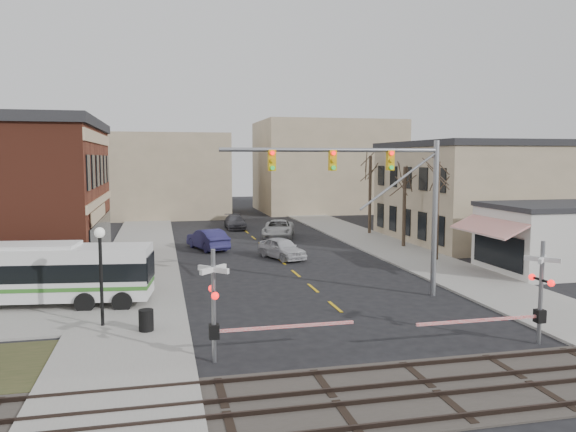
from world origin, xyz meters
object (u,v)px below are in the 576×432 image
object	(u,v)px
street_lamp	(100,255)
pedestrian_near	(138,284)
rr_crossing_east	(531,294)
car_b	(208,239)
car_d	(235,222)
pedestrian_far	(133,274)
car_c	(278,229)
traffic_signal_mast	(380,185)
trash_bin	(146,320)
transit_bus	(30,273)
car_a	(282,248)
rr_crossing_west	(226,306)

from	to	relation	value
street_lamp	pedestrian_near	world-z (taller)	street_lamp
rr_crossing_east	car_b	size ratio (longest dim) A/B	1.14
car_d	pedestrian_far	xyz separation A→B (m)	(-8.85, -25.33, 0.25)
car_b	car_c	distance (m)	8.49
car_b	pedestrian_near	world-z (taller)	pedestrian_near
traffic_signal_mast	street_lamp	xyz separation A→B (m)	(-13.16, -2.06, -2.70)
pedestrian_near	pedestrian_far	size ratio (longest dim) A/B	0.99
trash_bin	car_d	distance (m)	34.02
traffic_signal_mast	trash_bin	bearing A→B (deg)	-164.14
trash_bin	transit_bus	bearing A→B (deg)	135.47
street_lamp	car_a	distance (m)	18.07
traffic_signal_mast	car_a	size ratio (longest dim) A/B	2.53
transit_bus	street_lamp	distance (m)	5.78
rr_crossing_west	car_d	size ratio (longest dim) A/B	1.19
rr_crossing_west	car_a	bearing A→B (deg)	72.22
rr_crossing_east	pedestrian_near	size ratio (longest dim) A/B	3.51
car_a	street_lamp	bearing A→B (deg)	-146.48
car_a	transit_bus	bearing A→B (deg)	-164.56
car_c	car_d	xyz separation A→B (m)	(-2.94, 7.21, -0.11)
trash_bin	car_d	bearing A→B (deg)	76.42
transit_bus	car_d	size ratio (longest dim) A/B	2.46
rr_crossing_east	trash_bin	distance (m)	15.11
rr_crossing_west	car_a	distance (m)	20.30
street_lamp	car_b	world-z (taller)	street_lamp
rr_crossing_east	trash_bin	world-z (taller)	rr_crossing_east
car_b	rr_crossing_west	bearing A→B (deg)	68.58
street_lamp	car_d	world-z (taller)	street_lamp
traffic_signal_mast	rr_crossing_east	size ratio (longest dim) A/B	1.99
transit_bus	traffic_signal_mast	distance (m)	17.47
rr_crossing_west	car_b	world-z (taller)	rr_crossing_west
car_a	car_b	distance (m)	7.07
car_d	rr_crossing_west	bearing A→B (deg)	-97.42
trash_bin	pedestrian_near	bearing A→B (deg)	95.50
rr_crossing_east	pedestrian_far	bearing A→B (deg)	140.66
transit_bus	pedestrian_near	world-z (taller)	transit_bus
pedestrian_far	rr_crossing_east	bearing A→B (deg)	-100.03
rr_crossing_west	trash_bin	bearing A→B (deg)	126.32
car_b	car_c	bearing A→B (deg)	-160.43
street_lamp	car_a	size ratio (longest dim) A/B	0.94
transit_bus	car_c	size ratio (longest dim) A/B	2.03
traffic_signal_mast	car_c	size ratio (longest dim) A/B	1.96
car_b	rr_crossing_east	bearing A→B (deg)	93.52
street_lamp	car_c	xyz separation A→B (m)	(12.73, 24.69, -2.31)
rr_crossing_east	car_d	bearing A→B (deg)	99.48
transit_bus	pedestrian_near	xyz separation A→B (m)	(4.97, -0.14, -0.74)
car_b	car_d	xyz separation A→B (m)	(3.78, 12.41, -0.13)
car_b	car_c	world-z (taller)	car_b
rr_crossing_west	street_lamp	size ratio (longest dim) A/B	1.35
rr_crossing_east	car_b	world-z (taller)	rr_crossing_east
car_a	car_d	xyz separation A→B (m)	(-1.02, 17.61, -0.07)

